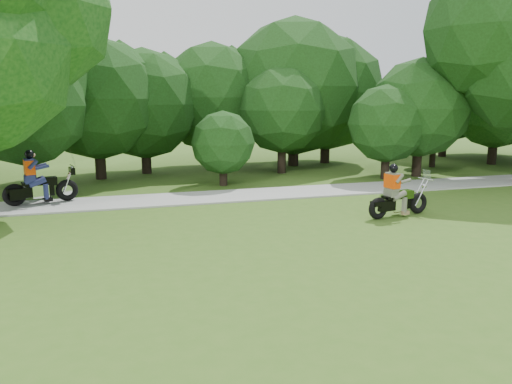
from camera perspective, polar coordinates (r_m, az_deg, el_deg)
ground at (r=12.20m, az=17.36°, el=-7.04°), size 100.00×100.00×0.00m
walkway at (r=19.13m, az=4.03°, el=-0.05°), size 60.00×2.20×0.06m
tree_line at (r=25.77m, az=5.07°, el=10.61°), size 39.74×12.09×7.71m
chopper_motorcycle at (r=15.85m, az=15.73°, el=-0.59°), size 2.30×0.84×1.65m
touring_motorcycle at (r=18.37m, az=-23.84°, el=0.80°), size 2.39×1.16×1.85m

